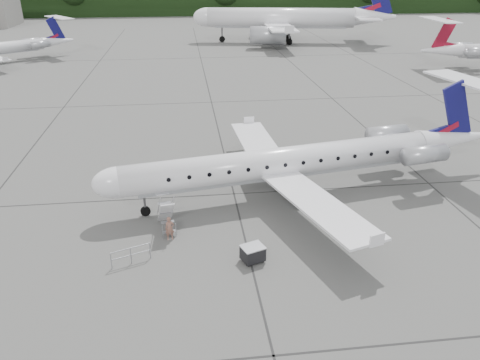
{
  "coord_description": "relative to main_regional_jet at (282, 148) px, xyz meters",
  "views": [
    {
      "loc": [
        -6.65,
        -26.31,
        15.31
      ],
      "look_at": [
        -3.27,
        1.36,
        2.3
      ],
      "focal_mm": 35.0,
      "sensor_mm": 36.0,
      "label": 1
    }
  ],
  "objects": [
    {
      "name": "treeline",
      "position": [
        0.1,
        126.79,
        0.33
      ],
      "size": [
        260.0,
        4.0,
        8.0
      ],
      "primitive_type": "cube",
      "color": "black",
      "rests_on": "ground"
    },
    {
      "name": "passenger",
      "position": [
        -7.82,
        -4.92,
        -2.92
      ],
      "size": [
        0.58,
        0.42,
        1.5
      ],
      "primitive_type": "imported",
      "rotation": [
        0.0,
        0.0,
        0.11
      ],
      "color": "#8A5B4B",
      "rests_on": "ground"
    },
    {
      "name": "safety_railing",
      "position": [
        -9.94,
        -7.19,
        -3.17
      ],
      "size": [
        2.09,
        0.85,
        1.0
      ],
      "primitive_type": null,
      "rotation": [
        0.0,
        0.0,
        0.36
      ],
      "color": "#919399",
      "rests_on": "ground"
    },
    {
      "name": "airstair",
      "position": [
        -8.04,
        -3.69,
        -2.52
      ],
      "size": [
        1.23,
        2.32,
        2.3
      ],
      "primitive_type": null,
      "rotation": [
        0.0,
        0.0,
        0.18
      ],
      "color": "white",
      "rests_on": "ground"
    },
    {
      "name": "bg_narrowbody",
      "position": [
        13.91,
        69.78,
        3.2
      ],
      "size": [
        42.51,
        33.81,
        13.75
      ],
      "primitive_type": null,
      "rotation": [
        0.0,
        0.0,
        -0.17
      ],
      "color": "white",
      "rests_on": "ground"
    },
    {
      "name": "main_regional_jet",
      "position": [
        0.0,
        0.0,
        0.0
      ],
      "size": [
        31.92,
        25.48,
        7.35
      ],
      "primitive_type": null,
      "rotation": [
        0.0,
        0.0,
        0.18
      ],
      "color": "white",
      "rests_on": "ground"
    },
    {
      "name": "baggage_cart",
      "position": [
        -3.18,
        -7.81,
        -3.16
      ],
      "size": [
        1.45,
        1.31,
        1.03
      ],
      "primitive_type": null,
      "rotation": [
        0.0,
        0.0,
        0.35
      ],
      "color": "black",
      "rests_on": "ground"
    },
    {
      "name": "ground",
      "position": [
        0.1,
        -3.21,
        -3.67
      ],
      "size": [
        320.0,
        320.0,
        0.0
      ],
      "primitive_type": "plane",
      "color": "#595956",
      "rests_on": "ground"
    }
  ]
}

